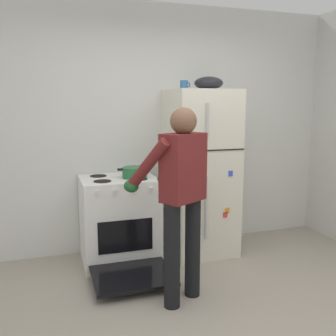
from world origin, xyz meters
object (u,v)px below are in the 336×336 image
(stove_range, at_px, (119,221))
(mixing_bowl, at_px, (209,83))
(person_cook, at_px, (180,188))
(refrigerator, at_px, (200,173))
(red_pot, at_px, (135,172))
(coffee_mug, at_px, (184,85))

(stove_range, height_order, mixing_bowl, mixing_bowl)
(person_cook, height_order, mixing_bowl, mixing_bowl)
(refrigerator, height_order, person_cook, refrigerator)
(refrigerator, height_order, mixing_bowl, mixing_bowl)
(stove_range, xyz_separation_m, mixing_bowl, (0.98, 0.02, 1.41))
(person_cook, distance_m, red_pot, 0.93)
(coffee_mug, bearing_deg, person_cook, -112.00)
(red_pot, bearing_deg, stove_range, 168.59)
(stove_range, distance_m, mixing_bowl, 1.72)
(stove_range, bearing_deg, red_pot, -11.41)
(refrigerator, bearing_deg, mixing_bowl, 0.22)
(person_cook, bearing_deg, refrigerator, 58.65)
(person_cook, distance_m, mixing_bowl, 1.47)
(refrigerator, relative_size, stove_range, 1.47)
(stove_range, relative_size, red_pot, 3.45)
(red_pot, xyz_separation_m, coffee_mug, (0.57, 0.10, 0.88))
(coffee_mug, xyz_separation_m, mixing_bowl, (0.26, -0.05, 0.02))
(person_cook, height_order, red_pot, person_cook)
(refrigerator, relative_size, red_pot, 5.07)
(coffee_mug, bearing_deg, mixing_bowl, -10.99)
(refrigerator, distance_m, red_pot, 0.75)
(stove_range, relative_size, coffee_mug, 10.77)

